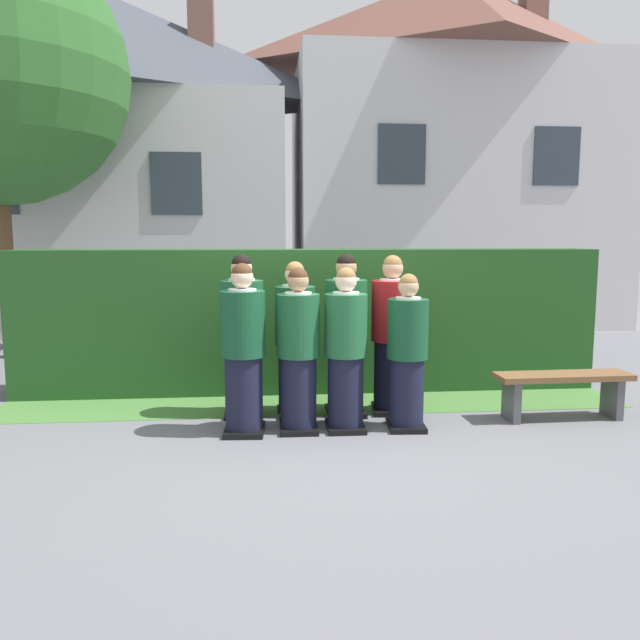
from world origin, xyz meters
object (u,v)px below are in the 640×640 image
object	(u,v)px
student_rear_row_0	(243,339)
student_rear_row_1	(295,343)
student_front_row_2	(346,353)
student_rear_row_2	(346,339)
wooden_bench	(563,386)
student_front_row_0	(243,353)
student_front_row_3	(407,356)
student_in_red_blazer	(392,338)
student_front_row_1	(298,354)

from	to	relation	value
student_rear_row_0	student_rear_row_1	xyz separation A→B (m)	(0.55, -0.04, -0.04)
student_front_row_2	student_rear_row_2	xyz separation A→B (m)	(0.07, 0.55, 0.06)
student_rear_row_0	wooden_bench	distance (m)	3.36
student_front_row_0	student_front_row_2	xyz separation A→B (m)	(0.99, 0.03, -0.02)
student_front_row_2	student_rear_row_2	distance (m)	0.55
student_front_row_3	student_rear_row_1	xyz separation A→B (m)	(-1.06, 0.58, 0.05)
student_front_row_2	student_rear_row_0	world-z (taller)	student_rear_row_0
student_front_row_3	student_in_red_blazer	bearing A→B (deg)	92.76
student_front_row_1	wooden_bench	world-z (taller)	student_front_row_1
student_in_red_blazer	wooden_bench	distance (m)	1.83
student_rear_row_0	wooden_bench	size ratio (longest dim) A/B	1.21
student_rear_row_1	wooden_bench	world-z (taller)	student_rear_row_1
student_front_row_0	student_rear_row_2	bearing A→B (deg)	28.35
student_front_row_1	student_front_row_2	xyz separation A→B (m)	(0.46, -0.01, -0.00)
student_front_row_1	student_rear_row_2	size ratio (longest dim) A/B	0.93
student_rear_row_2	student_in_red_blazer	bearing A→B (deg)	3.71
student_front_row_2	student_front_row_0	bearing A→B (deg)	-178.51
student_front_row_3	student_rear_row_0	world-z (taller)	student_rear_row_0
student_front_row_2	student_rear_row_1	distance (m)	0.72
student_front_row_0	student_in_red_blazer	distance (m)	1.67
student_front_row_1	wooden_bench	bearing A→B (deg)	2.77
student_front_row_2	student_front_row_3	xyz separation A→B (m)	(0.60, -0.02, -0.03)
student_front_row_1	student_rear_row_1	bearing A→B (deg)	90.03
student_in_red_blazer	wooden_bench	world-z (taller)	student_in_red_blazer
student_front_row_0	student_front_row_1	world-z (taller)	student_front_row_0
student_front_row_3	student_rear_row_0	xyz separation A→B (m)	(-1.61, 0.62, 0.08)
student_rear_row_0	student_in_red_blazer	xyz separation A→B (m)	(1.58, -0.02, -0.01)
student_front_row_1	student_in_red_blazer	bearing A→B (deg)	28.87
student_rear_row_2	student_in_red_blazer	size ratio (longest dim) A/B	1.01
student_rear_row_2	student_front_row_1	bearing A→B (deg)	-134.84
student_front_row_1	student_rear_row_2	xyz separation A→B (m)	(0.53, 0.54, 0.06)
student_rear_row_0	student_rear_row_2	size ratio (longest dim) A/B	1.00
student_front_row_1	student_front_row_3	xyz separation A→B (m)	(1.06, -0.03, -0.03)
student_rear_row_0	wooden_bench	bearing A→B (deg)	-7.89
student_front_row_3	student_rear_row_1	bearing A→B (deg)	151.22
student_rear_row_1	student_front_row_1	bearing A→B (deg)	-89.97
student_front_row_2	student_in_red_blazer	world-z (taller)	student_in_red_blazer
student_front_row_0	student_rear_row_1	xyz separation A→B (m)	(0.53, 0.58, -0.00)
student_front_row_0	student_in_red_blazer	bearing A→B (deg)	21.20
student_front_row_1	student_front_row_2	size ratio (longest dim) A/B	1.00
student_rear_row_1	student_rear_row_2	bearing A→B (deg)	-1.32
student_front_row_1	wooden_bench	size ratio (longest dim) A/B	1.13
student_rear_row_1	student_in_red_blazer	distance (m)	1.03
student_front_row_3	student_rear_row_0	bearing A→B (deg)	158.84
student_front_row_0	student_front_row_2	world-z (taller)	student_front_row_0
student_rear_row_1	student_in_red_blazer	world-z (taller)	student_in_red_blazer
student_front_row_3	student_in_red_blazer	world-z (taller)	student_in_red_blazer
student_front_row_3	student_in_red_blazer	size ratio (longest dim) A/B	0.91
student_rear_row_1	wooden_bench	size ratio (longest dim) A/B	1.16
student_front_row_1	student_rear_row_0	distance (m)	0.81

